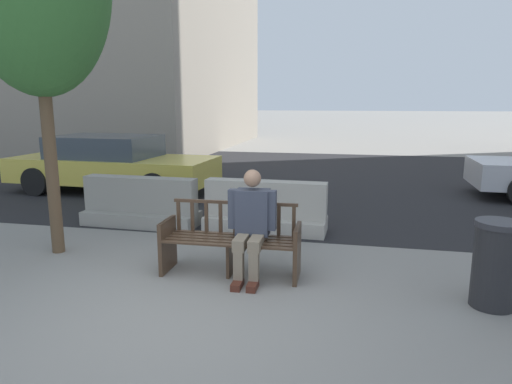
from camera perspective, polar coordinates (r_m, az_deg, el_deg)
The scene contains 8 objects.
ground_plane at distance 4.81m, azimuth -9.89°, elevation -14.97°, with size 200.00×200.00×0.00m, color gray.
street_asphalt at distance 12.97m, azimuth 4.51°, elevation 1.91°, with size 120.00×12.00×0.01m, color black.
street_bench at distance 5.66m, azimuth -3.14°, elevation -6.38°, with size 1.70×0.57×0.88m.
seated_person at distance 5.47m, azimuth -0.61°, elevation -3.80°, with size 0.58×0.73×1.31m.
jersey_barrier_centre at distance 7.51m, azimuth 1.18°, elevation -2.36°, with size 2.02×0.73×0.84m.
jersey_barrier_left at distance 8.12m, azimuth -14.19°, elevation -1.67°, with size 2.02×0.75×0.84m.
car_taxi_near at distance 11.30m, azimuth -17.56°, elevation 3.42°, with size 4.83×2.12×1.32m.
trash_bin at distance 5.36m, azimuth 27.73°, elevation -7.99°, with size 0.46×0.46×0.92m.
Camera 1 is at (1.67, -3.98, 2.12)m, focal length 32.00 mm.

